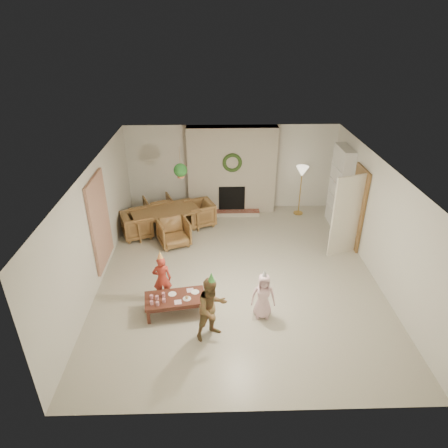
{
  "coord_description": "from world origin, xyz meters",
  "views": [
    {
      "loc": [
        -0.51,
        -7.27,
        5.11
      ],
      "look_at": [
        -0.3,
        0.4,
        1.05
      ],
      "focal_mm": 31.38,
      "sensor_mm": 36.0,
      "label": 1
    }
  ],
  "objects_px": {
    "dining_chair_right": "(199,213)",
    "dining_chair_far": "(158,208)",
    "dining_table": "(166,221)",
    "dining_chair_left": "(137,225)",
    "coffee_table_top": "(175,298)",
    "dining_chair_near": "(174,232)",
    "child_pink": "(263,296)",
    "child_plaid": "(212,308)",
    "child_red": "(162,279)"
  },
  "relations": [
    {
      "from": "coffee_table_top",
      "to": "dining_chair_right",
      "type": "bearing_deg",
      "value": 75.32
    },
    {
      "from": "coffee_table_top",
      "to": "child_pink",
      "type": "xyz_separation_m",
      "value": [
        1.68,
        -0.16,
        0.14
      ]
    },
    {
      "from": "dining_chair_near",
      "to": "child_red",
      "type": "distance_m",
      "value": 2.21
    },
    {
      "from": "dining_chair_right",
      "to": "child_pink",
      "type": "bearing_deg",
      "value": -2.4
    },
    {
      "from": "dining_chair_left",
      "to": "coffee_table_top",
      "type": "xyz_separation_m",
      "value": [
        1.24,
        -3.03,
        -0.01
      ]
    },
    {
      "from": "dining_table",
      "to": "dining_chair_near",
      "type": "bearing_deg",
      "value": -90.0
    },
    {
      "from": "dining_table",
      "to": "dining_chair_far",
      "type": "distance_m",
      "value": 0.77
    },
    {
      "from": "dining_chair_far",
      "to": "dining_chair_right",
      "type": "xyz_separation_m",
      "value": [
        1.17,
        -0.36,
        0.0
      ]
    },
    {
      "from": "dining_table",
      "to": "coffee_table_top",
      "type": "xyz_separation_m",
      "value": [
        0.52,
        -3.31,
        0.02
      ]
    },
    {
      "from": "dining_chair_far",
      "to": "dining_table",
      "type": "bearing_deg",
      "value": 90.0
    },
    {
      "from": "dining_table",
      "to": "dining_chair_right",
      "type": "bearing_deg",
      "value": 0.0
    },
    {
      "from": "dining_table",
      "to": "child_pink",
      "type": "height_order",
      "value": "child_pink"
    },
    {
      "from": "dining_chair_left",
      "to": "child_red",
      "type": "height_order",
      "value": "child_red"
    },
    {
      "from": "dining_table",
      "to": "coffee_table_top",
      "type": "relative_size",
      "value": 1.51
    },
    {
      "from": "dining_chair_far",
      "to": "dining_chair_near",
      "type": "bearing_deg",
      "value": 90.0
    },
    {
      "from": "dining_chair_left",
      "to": "child_pink",
      "type": "relative_size",
      "value": 0.79
    },
    {
      "from": "dining_chair_far",
      "to": "dining_chair_left",
      "type": "distance_m",
      "value": 1.08
    },
    {
      "from": "dining_chair_right",
      "to": "dining_chair_far",
      "type": "bearing_deg",
      "value": -128.66
    },
    {
      "from": "dining_table",
      "to": "child_plaid",
      "type": "bearing_deg",
      "value": -94.02
    },
    {
      "from": "dining_chair_left",
      "to": "coffee_table_top",
      "type": "height_order",
      "value": "dining_chair_left"
    },
    {
      "from": "dining_chair_near",
      "to": "dining_chair_right",
      "type": "xyz_separation_m",
      "value": [
        0.61,
        1.06,
        0.0
      ]
    },
    {
      "from": "dining_chair_right",
      "to": "coffee_table_top",
      "type": "bearing_deg",
      "value": -27.09
    },
    {
      "from": "dining_chair_left",
      "to": "dining_chair_right",
      "type": "bearing_deg",
      "value": -90.0
    },
    {
      "from": "dining_chair_far",
      "to": "dining_chair_left",
      "type": "bearing_deg",
      "value": 45.0
    },
    {
      "from": "dining_chair_right",
      "to": "dining_table",
      "type": "bearing_deg",
      "value": -90.0
    },
    {
      "from": "dining_table",
      "to": "dining_chair_far",
      "type": "relative_size",
      "value": 2.34
    },
    {
      "from": "child_plaid",
      "to": "child_pink",
      "type": "xyz_separation_m",
      "value": [
        0.96,
        0.5,
        -0.14
      ]
    },
    {
      "from": "dining_table",
      "to": "dining_chair_near",
      "type": "relative_size",
      "value": 2.34
    },
    {
      "from": "dining_chair_right",
      "to": "child_pink",
      "type": "distance_m",
      "value": 4.03
    },
    {
      "from": "dining_chair_near",
      "to": "child_plaid",
      "type": "relative_size",
      "value": 0.61
    },
    {
      "from": "dining_chair_near",
      "to": "child_pink",
      "type": "relative_size",
      "value": 0.79
    },
    {
      "from": "dining_chair_near",
      "to": "dining_table",
      "type": "bearing_deg",
      "value": 90.0
    },
    {
      "from": "dining_table",
      "to": "dining_chair_right",
      "type": "distance_m",
      "value": 0.96
    },
    {
      "from": "child_plaid",
      "to": "child_pink",
      "type": "distance_m",
      "value": 1.09
    },
    {
      "from": "dining_chair_far",
      "to": "child_red",
      "type": "relative_size",
      "value": 0.73
    },
    {
      "from": "dining_chair_right",
      "to": "coffee_table_top",
      "type": "distance_m",
      "value": 3.67
    },
    {
      "from": "child_pink",
      "to": "dining_chair_right",
      "type": "bearing_deg",
      "value": 112.61
    },
    {
      "from": "dining_chair_left",
      "to": "child_pink",
      "type": "bearing_deg",
      "value": -158.93
    },
    {
      "from": "dining_chair_left",
      "to": "child_plaid",
      "type": "height_order",
      "value": "child_plaid"
    },
    {
      "from": "dining_chair_far",
      "to": "child_pink",
      "type": "bearing_deg",
      "value": 99.33
    },
    {
      "from": "child_pink",
      "to": "dining_table",
      "type": "bearing_deg",
      "value": 126.06
    },
    {
      "from": "dining_chair_near",
      "to": "child_red",
      "type": "relative_size",
      "value": 0.73
    },
    {
      "from": "dining_chair_far",
      "to": "dining_chair_left",
      "type": "height_order",
      "value": "same"
    },
    {
      "from": "dining_chair_left",
      "to": "dining_chair_right",
      "type": "xyz_separation_m",
      "value": [
        1.6,
        0.63,
        0.0
      ]
    },
    {
      "from": "dining_table",
      "to": "coffee_table_top",
      "type": "height_order",
      "value": "dining_table"
    },
    {
      "from": "dining_chair_right",
      "to": "coffee_table_top",
      "type": "height_order",
      "value": "dining_chair_right"
    },
    {
      "from": "dining_table",
      "to": "dining_chair_far",
      "type": "xyz_separation_m",
      "value": [
        -0.28,
        0.71,
        0.03
      ]
    },
    {
      "from": "dining_chair_far",
      "to": "child_pink",
      "type": "xyz_separation_m",
      "value": [
        2.48,
        -4.18,
        0.13
      ]
    },
    {
      "from": "child_red",
      "to": "child_pink",
      "type": "distance_m",
      "value": 2.03
    },
    {
      "from": "dining_chair_far",
      "to": "coffee_table_top",
      "type": "distance_m",
      "value": 4.1
    }
  ]
}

